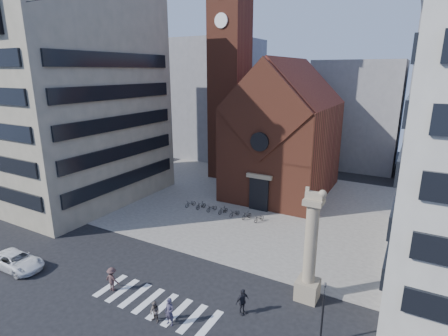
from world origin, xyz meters
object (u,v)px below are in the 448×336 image
at_px(pedestrian_0, 170,312).
at_px(pedestrian_2, 242,301).
at_px(pedestrian_1, 155,312).
at_px(traffic_light, 323,312).
at_px(white_car, 17,261).
at_px(scooter_0, 191,203).
at_px(lion_column, 310,257).

height_order(pedestrian_0, pedestrian_2, pedestrian_0).
bearing_deg(pedestrian_1, traffic_light, 28.33).
bearing_deg(traffic_light, pedestrian_2, 178.92).
bearing_deg(white_car, pedestrian_0, -89.18).
distance_m(white_car, pedestrian_2, 19.81).
xyz_separation_m(white_car, scooter_0, (5.03, 18.80, -0.24)).
bearing_deg(traffic_light, pedestrian_1, -161.09).
xyz_separation_m(traffic_light, pedestrian_0, (-9.19, -3.21, -1.31)).
bearing_deg(pedestrian_2, scooter_0, 66.45).
relative_size(white_car, pedestrian_0, 2.57).
distance_m(traffic_light, pedestrian_0, 9.83).
xyz_separation_m(lion_column, pedestrian_2, (-3.47, -3.90, -2.48)).
distance_m(lion_column, traffic_light, 4.62).
bearing_deg(white_car, pedestrian_1, -90.07).
relative_size(traffic_light, scooter_0, 2.74).
distance_m(lion_column, pedestrian_2, 5.78).
height_order(pedestrian_1, pedestrian_2, pedestrian_2).
distance_m(lion_column, pedestrian_0, 10.49).
bearing_deg(scooter_0, pedestrian_1, -43.09).
distance_m(white_car, scooter_0, 19.47).
xyz_separation_m(lion_column, traffic_light, (1.99, -4.00, -1.17)).
height_order(traffic_light, pedestrian_2, traffic_light).
xyz_separation_m(traffic_light, white_car, (-24.83, -4.07, -1.59)).
bearing_deg(pedestrian_0, white_car, -176.34).
bearing_deg(white_car, lion_column, -72.85).
distance_m(lion_column, scooter_0, 21.01).
relative_size(traffic_light, pedestrian_1, 2.83).
bearing_deg(pedestrian_1, pedestrian_2, 46.58).
height_order(pedestrian_1, scooter_0, pedestrian_1).
relative_size(lion_column, pedestrian_2, 4.44).
distance_m(traffic_light, pedestrian_2, 5.62).
distance_m(pedestrian_0, pedestrian_2, 4.99).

